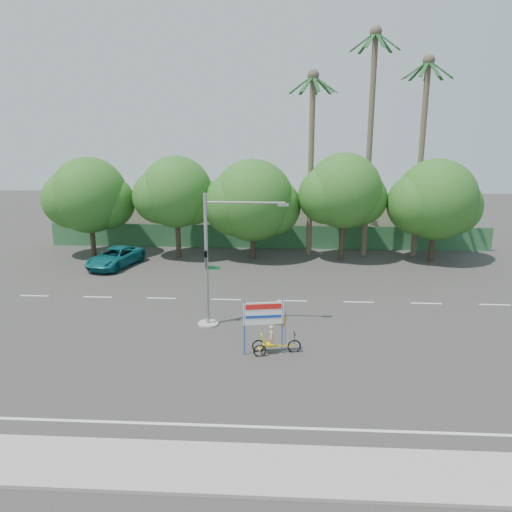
{
  "coord_description": "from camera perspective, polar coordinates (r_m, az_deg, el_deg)",
  "views": [
    {
      "loc": [
        1.48,
        -20.57,
        10.18
      ],
      "look_at": [
        -0.01,
        5.19,
        3.5
      ],
      "focal_mm": 35.0,
      "sensor_mm": 36.0,
      "label": 1
    }
  ],
  "objects": [
    {
      "name": "tree_center",
      "position": [
        39.08,
        -0.44,
        6.1
      ],
      "size": [
        7.62,
        6.4,
        7.85
      ],
      "color": "#473828",
      "rests_on": "ground"
    },
    {
      "name": "trike_billboard",
      "position": [
        23.15,
        1.48,
        -8.68
      ],
      "size": [
        2.67,
        0.85,
        2.65
      ],
      "rotation": [
        0.0,
        0.0,
        0.17
      ],
      "color": "black",
      "rests_on": "ground"
    },
    {
      "name": "traffic_signal",
      "position": [
        25.87,
        -4.99,
        -1.85
      ],
      "size": [
        4.72,
        1.1,
        7.0
      ],
      "color": "gray",
      "rests_on": "ground"
    },
    {
      "name": "tree_left",
      "position": [
        39.83,
        -9.14,
        6.94
      ],
      "size": [
        6.66,
        5.6,
        8.07
      ],
      "color": "#473828",
      "rests_on": "ground"
    },
    {
      "name": "palm_mid",
      "position": [
        41.44,
        18.49,
        12.71
      ],
      "size": [
        3.73,
        3.79,
        15.45
      ],
      "color": "#70604C",
      "rests_on": "ground"
    },
    {
      "name": "tree_far_right",
      "position": [
        40.62,
        19.79,
        5.83
      ],
      "size": [
        7.38,
        6.2,
        7.94
      ],
      "color": "#473828",
      "rests_on": "ground"
    },
    {
      "name": "pickup_truck",
      "position": [
        38.83,
        -15.79,
        -0.14
      ],
      "size": [
        3.73,
        5.66,
        1.45
      ],
      "primitive_type": "imported",
      "rotation": [
        0.0,
        0.0,
        -0.28
      ],
      "color": "#0E6267",
      "rests_on": "ground"
    },
    {
      "name": "building_left",
      "position": [
        48.66,
        -10.41,
        4.6
      ],
      "size": [
        12.0,
        8.0,
        4.0
      ],
      "primitive_type": "cube",
      "color": "beige",
      "rests_on": "ground"
    },
    {
      "name": "tree_right",
      "position": [
        39.15,
        9.93,
        7.04
      ],
      "size": [
        6.9,
        5.8,
        8.36
      ],
      "color": "#473828",
      "rests_on": "ground"
    },
    {
      "name": "building_right",
      "position": [
        47.77,
        11.14,
        4.13
      ],
      "size": [
        14.0,
        8.0,
        3.6
      ],
      "primitive_type": "cube",
      "color": "beige",
      "rests_on": "ground"
    },
    {
      "name": "ground",
      "position": [
        23.0,
        -0.73,
        -11.76
      ],
      "size": [
        120.0,
        120.0,
        0.0
      ],
      "primitive_type": "plane",
      "color": "#33302D",
      "rests_on": "ground"
    },
    {
      "name": "tree_far_left",
      "position": [
        41.93,
        -18.57,
        6.34
      ],
      "size": [
        7.14,
        6.0,
        7.96
      ],
      "color": "#473828",
      "rests_on": "ground"
    },
    {
      "name": "sidewalk_near",
      "position": [
        16.6,
        -2.7,
        -23.08
      ],
      "size": [
        50.0,
        2.4,
        0.12
      ],
      "primitive_type": "cube",
      "color": "gray",
      "rests_on": "ground"
    },
    {
      "name": "palm_short",
      "position": [
        40.15,
        6.35,
        12.54
      ],
      "size": [
        3.73,
        3.79,
        14.45
      ],
      "color": "#70604C",
      "rests_on": "ground"
    },
    {
      "name": "fence",
      "position": [
        43.09,
        1.27,
        2.21
      ],
      "size": [
        38.0,
        0.08,
        2.0
      ],
      "primitive_type": "cube",
      "color": "#336B3D",
      "rests_on": "ground"
    },
    {
      "name": "palm_tall",
      "position": [
        40.6,
        12.98,
        14.56
      ],
      "size": [
        3.73,
        3.79,
        17.45
      ],
      "color": "#70604C",
      "rests_on": "ground"
    }
  ]
}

